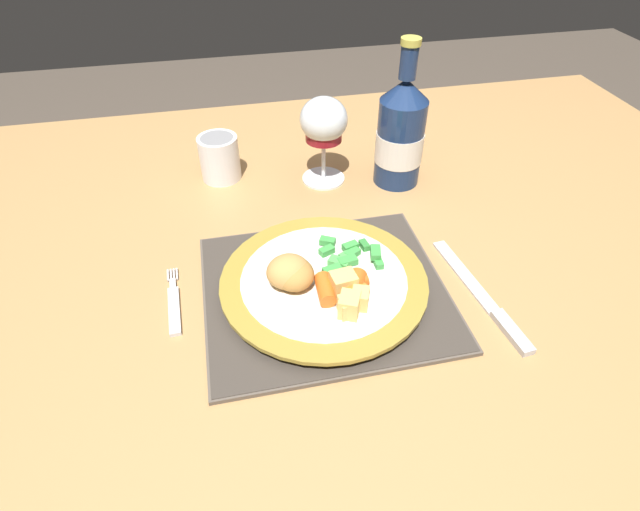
# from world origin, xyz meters

# --- Properties ---
(ground_plane) EXTENTS (6.00, 6.00, 0.00)m
(ground_plane) POSITION_xyz_m (0.00, 0.00, 0.00)
(ground_plane) COLOR #4C4238
(dining_table) EXTENTS (1.50, 0.98, 0.74)m
(dining_table) POSITION_xyz_m (0.00, 0.00, 0.66)
(dining_table) COLOR #AD7F4C
(dining_table) RESTS_ON ground
(placemat) EXTENTS (0.32, 0.28, 0.01)m
(placemat) POSITION_xyz_m (-0.05, -0.12, 0.74)
(placemat) COLOR brown
(placemat) RESTS_ON dining_table
(dinner_plate) EXTENTS (0.27, 0.27, 0.02)m
(dinner_plate) POSITION_xyz_m (-0.05, -0.12, 0.76)
(dinner_plate) COLOR white
(dinner_plate) RESTS_ON placemat
(breaded_croquettes) EXTENTS (0.08, 0.08, 0.04)m
(breaded_croquettes) POSITION_xyz_m (-0.09, -0.12, 0.79)
(breaded_croquettes) COLOR tan
(breaded_croquettes) RESTS_ON dinner_plate
(green_beans_pile) EXTENTS (0.09, 0.09, 0.02)m
(green_beans_pile) POSITION_xyz_m (-0.01, -0.09, 0.77)
(green_beans_pile) COLOR #4CA84C
(green_beans_pile) RESTS_ON dinner_plate
(glazed_carrots) EXTENTS (0.07, 0.06, 0.02)m
(glazed_carrots) POSITION_xyz_m (-0.03, -0.16, 0.78)
(glazed_carrots) COLOR orange
(glazed_carrots) RESTS_ON dinner_plate
(fork) EXTENTS (0.02, 0.12, 0.01)m
(fork) POSITION_xyz_m (-0.24, -0.11, 0.74)
(fork) COLOR silver
(fork) RESTS_ON dining_table
(table_knife) EXTENTS (0.04, 0.22, 0.01)m
(table_knife) POSITION_xyz_m (0.16, -0.19, 0.74)
(table_knife) COLOR silver
(table_knife) RESTS_ON dining_table
(wine_glass) EXTENTS (0.08, 0.08, 0.15)m
(wine_glass) POSITION_xyz_m (0.01, 0.15, 0.84)
(wine_glass) COLOR silver
(wine_glass) RESTS_ON dining_table
(bottle) EXTENTS (0.08, 0.08, 0.24)m
(bottle) POSITION_xyz_m (0.14, 0.12, 0.83)
(bottle) COLOR navy
(bottle) RESTS_ON dining_table
(roast_potatoes) EXTENTS (0.05, 0.07, 0.03)m
(roast_potatoes) POSITION_xyz_m (-0.03, -0.18, 0.78)
(roast_potatoes) COLOR #E5BC66
(roast_potatoes) RESTS_ON dinner_plate
(drinking_cup) EXTENTS (0.07, 0.07, 0.08)m
(drinking_cup) POSITION_xyz_m (-0.16, 0.20, 0.78)
(drinking_cup) COLOR white
(drinking_cup) RESTS_ON dining_table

